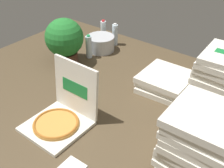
{
  "coord_description": "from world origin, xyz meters",
  "views": [
    {
      "loc": [
        1.13,
        -1.41,
        1.43
      ],
      "look_at": [
        -0.04,
        0.1,
        0.14
      ],
      "focal_mm": 44.86,
      "sensor_mm": 36.0,
      "label": 1
    }
  ],
  "objects_px": {
    "ice_bucket": "(101,43)",
    "potted_plant": "(64,40)",
    "pizza_stack_right_mid": "(166,82)",
    "water_bottle_1": "(103,31)",
    "open_pizza_box": "(62,114)",
    "water_bottle_0": "(89,47)",
    "pizza_stack_right_far": "(204,143)",
    "water_bottle_2": "(115,35)"
  },
  "relations": [
    {
      "from": "ice_bucket",
      "to": "water_bottle_2",
      "type": "xyz_separation_m",
      "value": [
        0.04,
        0.21,
        0.04
      ]
    },
    {
      "from": "pizza_stack_right_mid",
      "to": "water_bottle_0",
      "type": "height_order",
      "value": "water_bottle_0"
    },
    {
      "from": "water_bottle_1",
      "to": "water_bottle_2",
      "type": "relative_size",
      "value": 1.0
    },
    {
      "from": "ice_bucket",
      "to": "water_bottle_2",
      "type": "height_order",
      "value": "water_bottle_2"
    },
    {
      "from": "water_bottle_1",
      "to": "water_bottle_0",
      "type": "bearing_deg",
      "value": -71.06
    },
    {
      "from": "pizza_stack_right_mid",
      "to": "ice_bucket",
      "type": "distance_m",
      "value": 0.96
    },
    {
      "from": "open_pizza_box",
      "to": "water_bottle_2",
      "type": "distance_m",
      "value": 1.4
    },
    {
      "from": "pizza_stack_right_far",
      "to": "open_pizza_box",
      "type": "bearing_deg",
      "value": -166.93
    },
    {
      "from": "water_bottle_1",
      "to": "potted_plant",
      "type": "relative_size",
      "value": 0.55
    },
    {
      "from": "ice_bucket",
      "to": "potted_plant",
      "type": "relative_size",
      "value": 0.64
    },
    {
      "from": "water_bottle_0",
      "to": "water_bottle_2",
      "type": "relative_size",
      "value": 1.0
    },
    {
      "from": "water_bottle_2",
      "to": "open_pizza_box",
      "type": "bearing_deg",
      "value": -68.82
    },
    {
      "from": "water_bottle_1",
      "to": "ice_bucket",
      "type": "bearing_deg",
      "value": -57.37
    },
    {
      "from": "water_bottle_2",
      "to": "potted_plant",
      "type": "height_order",
      "value": "potted_plant"
    },
    {
      "from": "open_pizza_box",
      "to": "potted_plant",
      "type": "relative_size",
      "value": 1.01
    },
    {
      "from": "open_pizza_box",
      "to": "pizza_stack_right_mid",
      "type": "distance_m",
      "value": 0.96
    },
    {
      "from": "pizza_stack_right_mid",
      "to": "water_bottle_0",
      "type": "bearing_deg",
      "value": 178.69
    },
    {
      "from": "water_bottle_0",
      "to": "water_bottle_2",
      "type": "xyz_separation_m",
      "value": [
        0.03,
        0.41,
        0.0
      ]
    },
    {
      "from": "water_bottle_1",
      "to": "potted_plant",
      "type": "bearing_deg",
      "value": -87.84
    },
    {
      "from": "pizza_stack_right_far",
      "to": "water_bottle_1",
      "type": "height_order",
      "value": "pizza_stack_right_far"
    },
    {
      "from": "water_bottle_0",
      "to": "pizza_stack_right_far",
      "type": "bearing_deg",
      "value": -23.91
    },
    {
      "from": "ice_bucket",
      "to": "water_bottle_1",
      "type": "height_order",
      "value": "water_bottle_1"
    },
    {
      "from": "open_pizza_box",
      "to": "water_bottle_1",
      "type": "distance_m",
      "value": 1.48
    },
    {
      "from": "pizza_stack_right_mid",
      "to": "water_bottle_1",
      "type": "bearing_deg",
      "value": 157.95
    },
    {
      "from": "pizza_stack_right_far",
      "to": "water_bottle_1",
      "type": "bearing_deg",
      "value": 146.82
    },
    {
      "from": "pizza_stack_right_mid",
      "to": "water_bottle_1",
      "type": "relative_size",
      "value": 1.8
    },
    {
      "from": "water_bottle_0",
      "to": "potted_plant",
      "type": "distance_m",
      "value": 0.28
    },
    {
      "from": "open_pizza_box",
      "to": "ice_bucket",
      "type": "bearing_deg",
      "value": 116.33
    },
    {
      "from": "water_bottle_1",
      "to": "pizza_stack_right_far",
      "type": "bearing_deg",
      "value": -33.18
    },
    {
      "from": "open_pizza_box",
      "to": "ice_bucket",
      "type": "relative_size",
      "value": 1.56
    },
    {
      "from": "open_pizza_box",
      "to": "pizza_stack_right_mid",
      "type": "relative_size",
      "value": 1.02
    },
    {
      "from": "water_bottle_0",
      "to": "water_bottle_2",
      "type": "height_order",
      "value": "same"
    },
    {
      "from": "pizza_stack_right_far",
      "to": "ice_bucket",
      "type": "bearing_deg",
      "value": 150.09
    },
    {
      "from": "ice_bucket",
      "to": "water_bottle_1",
      "type": "xyz_separation_m",
      "value": [
        -0.13,
        0.21,
        0.04
      ]
    },
    {
      "from": "open_pizza_box",
      "to": "pizza_stack_right_mid",
      "type": "height_order",
      "value": "open_pizza_box"
    },
    {
      "from": "pizza_stack_right_far",
      "to": "water_bottle_2",
      "type": "xyz_separation_m",
      "value": [
        -1.49,
        1.08,
        -0.1
      ]
    },
    {
      "from": "water_bottle_0",
      "to": "water_bottle_1",
      "type": "relative_size",
      "value": 1.0
    },
    {
      "from": "open_pizza_box",
      "to": "water_bottle_2",
      "type": "xyz_separation_m",
      "value": [
        -0.51,
        1.31,
        0.03
      ]
    },
    {
      "from": "pizza_stack_right_mid",
      "to": "water_bottle_1",
      "type": "xyz_separation_m",
      "value": [
        -1.07,
        0.43,
        0.05
      ]
    },
    {
      "from": "ice_bucket",
      "to": "water_bottle_0",
      "type": "bearing_deg",
      "value": -87.44
    },
    {
      "from": "pizza_stack_right_far",
      "to": "potted_plant",
      "type": "relative_size",
      "value": 0.98
    },
    {
      "from": "ice_bucket",
      "to": "water_bottle_0",
      "type": "xyz_separation_m",
      "value": [
        0.01,
        -0.21,
        0.04
      ]
    }
  ]
}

